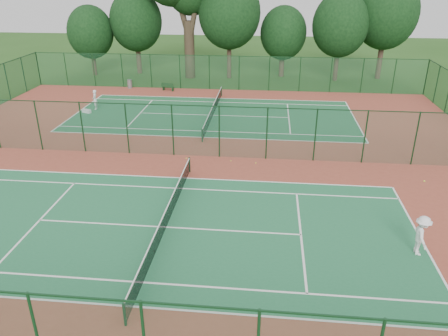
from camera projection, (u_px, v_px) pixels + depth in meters
The scene contains 17 objects.
ground at pixel (197, 156), 29.16m from camera, with size 120.00×120.00×0.00m, color #224A17.
red_pad at pixel (197, 156), 29.16m from camera, with size 40.00×36.00×0.01m, color brown.
court_near at pixel (167, 227), 21.00m from camera, with size 23.77×10.97×0.01m, color #20673E.
court_far at pixel (213, 115), 37.31m from camera, with size 23.77×10.97×0.01m, color #1D5B33.
fence_north at pixel (224, 73), 44.75m from camera, with size 40.00×0.09×3.50m.
fence_divider at pixel (196, 131), 28.43m from camera, with size 40.00×0.09×3.50m.
tennis_net_near at pixel (166, 218), 20.78m from camera, with size 0.10×12.90×0.97m.
tennis_net_far at pixel (213, 109), 37.09m from camera, with size 0.10×12.90×0.97m.
player_near at pixel (421, 236), 18.67m from camera, with size 1.19×0.68×1.84m, color white.
player_far at pixel (95, 100), 38.62m from camera, with size 0.63×0.41×1.73m, color white.
trash_bin at pixel (130, 84), 45.86m from camera, with size 0.49×0.49×0.87m, color gray.
bench at pixel (168, 87), 44.80m from camera, with size 1.37×0.70×0.81m.
kit_bag at pixel (87, 111), 37.91m from camera, with size 0.82×0.31×0.31m, color silver.
stray_ball_a at pixel (256, 163), 27.96m from camera, with size 0.07×0.07×0.07m, color yellow.
stray_ball_b at pixel (231, 161), 28.27m from camera, with size 0.07×0.07×0.07m, color #CBE234.
stray_ball_c at pixel (186, 158), 28.66m from camera, with size 0.07×0.07×0.07m, color #C7D732.
evergreen_row at pixel (234, 77), 51.09m from camera, with size 39.00×5.00×12.00m, color black, non-canonical shape.
Camera 1 is at (4.60, -26.58, 11.26)m, focal length 35.00 mm.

